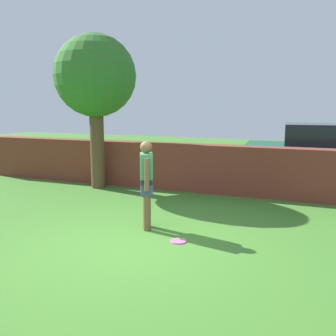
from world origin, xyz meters
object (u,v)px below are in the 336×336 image
(car, at_px, (321,154))
(frisbee_pink, at_px, (178,241))
(person, at_px, (147,181))
(tree, at_px, (95,78))

(car, bearing_deg, frisbee_pink, 66.24)
(car, bearing_deg, person, 58.14)
(tree, relative_size, frisbee_pink, 15.19)
(tree, xyz_separation_m, car, (5.66, 2.85, -2.09))
(tree, relative_size, car, 0.95)
(tree, xyz_separation_m, person, (2.73, -2.70, -2.06))
(tree, height_order, person, tree)
(car, bearing_deg, tree, 22.70)
(car, xyz_separation_m, frisbee_pink, (-2.15, -5.99, -0.85))
(car, distance_m, frisbee_pink, 6.42)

